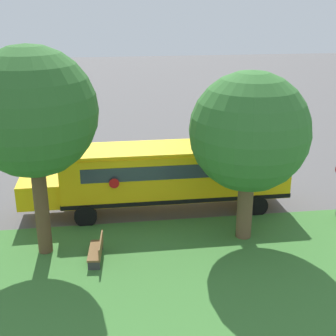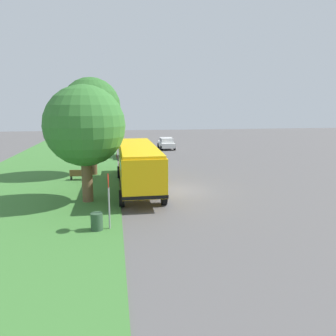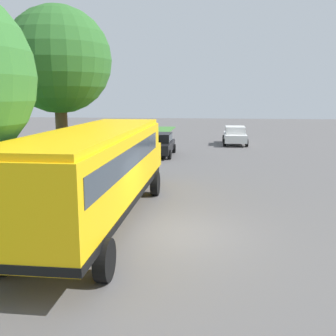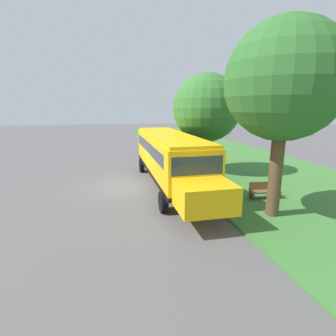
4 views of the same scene
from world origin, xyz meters
TOP-DOWN VIEW (x-y plane):
  - ground_plane at (0.00, 0.00)m, footprint 120.00×120.00m
  - grass_verge at (-10.00, 0.00)m, footprint 12.00×80.00m
  - school_bus at (-2.69, 0.67)m, footprint 2.84×12.42m
  - car_black_nearest at (-2.80, 15.60)m, footprint 2.02×4.40m
  - car_white_middle at (2.80, 22.49)m, footprint 2.02×4.40m
  - oak_tree_beside_bus at (-5.87, -1.96)m, footprint 4.77×4.77m
  - oak_tree_roadside_mid at (-6.19, 6.23)m, footprint 4.78×4.78m
  - stop_sign at (-4.60, -6.93)m, footprint 0.08×0.68m
  - park_bench at (-6.99, 4.07)m, footprint 1.64×0.63m
  - trash_bin at (-5.19, -7.00)m, footprint 0.56×0.56m

SIDE VIEW (x-z plane):
  - ground_plane at x=0.00m, z-range 0.00..0.00m
  - grass_verge at x=-10.00m, z-range 0.00..0.08m
  - trash_bin at x=-5.19m, z-range 0.00..0.90m
  - park_bench at x=-6.99m, z-range 0.01..0.93m
  - car_black_nearest at x=-2.80m, z-range 0.10..1.66m
  - car_white_middle at x=2.80m, z-range 0.10..1.66m
  - stop_sign at x=-4.60m, z-range 0.37..3.11m
  - school_bus at x=-2.69m, z-range 0.34..3.50m
  - oak_tree_beside_bus at x=-5.87m, z-range 1.17..8.23m
  - oak_tree_roadside_mid at x=-6.19m, z-range 1.62..9.76m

